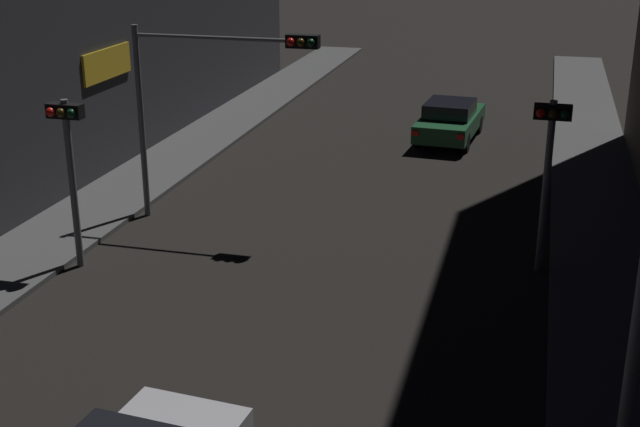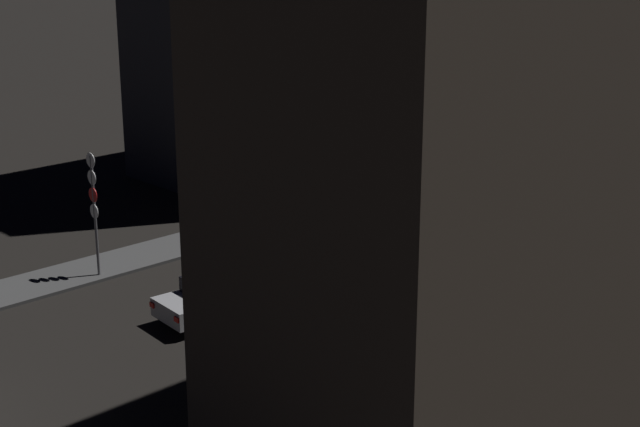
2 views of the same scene
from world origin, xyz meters
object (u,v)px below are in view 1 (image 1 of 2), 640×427
Objects in this scene: far_car at (450,120)px; traffic_light_right_kerb at (549,152)px; traffic_light_left_kerb at (69,150)px; traffic_light_overhead at (208,82)px.

far_car is 1.16× the size of traffic_light_right_kerb.
traffic_light_left_kerb is (-6.91, -13.41, 2.04)m from far_car.
traffic_light_right_kerb is at bearing 13.30° from traffic_light_left_kerb.
traffic_light_right_kerb is (10.21, 2.41, 0.02)m from traffic_light_left_kerb.
far_car is 15.23m from traffic_light_left_kerb.
traffic_light_overhead is at bearing 172.25° from traffic_light_right_kerb.
traffic_light_left_kerb is (-1.91, -3.54, -0.92)m from traffic_light_overhead.
traffic_light_overhead reaches higher than traffic_light_left_kerb.
traffic_light_overhead is at bearing 61.72° from traffic_light_left_kerb.
far_car is at bearing 63.11° from traffic_light_overhead.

